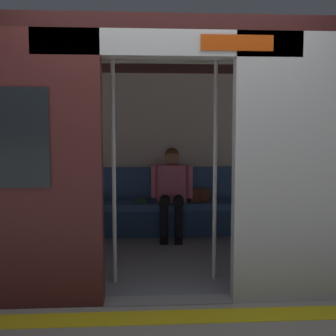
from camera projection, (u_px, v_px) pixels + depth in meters
The scene contains 9 objects.
ground_plane at pixel (168, 301), 3.47m from camera, with size 60.00×60.00×0.00m, color gray.
platform_edge_strip at pixel (171, 317), 3.17m from camera, with size 8.00×0.24×0.01m, color yellow.
train_car at pixel (154, 119), 4.51m from camera, with size 6.40×2.70×2.29m.
bench_seat at pixel (158, 210), 5.61m from camera, with size 3.01×0.44×0.44m.
person_seated at pixel (172, 186), 5.54m from camera, with size 0.55×0.70×1.16m.
handbag at pixel (200, 195), 5.68m from camera, with size 0.26×0.15×0.17m.
book at pixel (141, 201), 5.67m from camera, with size 0.15×0.22×0.03m, color #33723F.
grab_pole_door at pixel (114, 167), 3.79m from camera, with size 0.04×0.04×2.15m, color silver.
grab_pole_far at pixel (215, 166), 3.88m from camera, with size 0.04×0.04×2.15m, color silver.
Camera 1 is at (0.22, 3.34, 1.41)m, focal length 45.11 mm.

